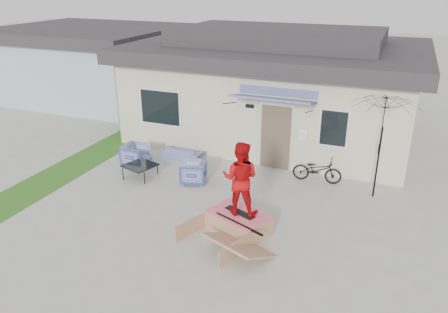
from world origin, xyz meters
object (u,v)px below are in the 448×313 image
at_px(armchair_left, 136,154).
at_px(patio_umbrella, 381,139).
at_px(armchair_right, 193,171).
at_px(skateboard, 240,212).
at_px(skater, 240,177).
at_px(loveseat, 183,151).
at_px(skate_ramp, 238,222).
at_px(coffee_table, 140,171).
at_px(bicycle, 317,167).

xyz_separation_m(armchair_left, patio_umbrella, (7.52, 0.64, 1.35)).
relative_size(armchair_right, skateboard, 0.87).
bearing_deg(armchair_left, skater, -119.75).
xyz_separation_m(loveseat, skater, (3.43, -3.60, 1.18)).
relative_size(patio_umbrella, skateboard, 2.56).
bearing_deg(skate_ramp, coffee_table, 177.24).
xyz_separation_m(coffee_table, patio_umbrella, (6.88, 1.41, 1.54)).
height_order(armchair_right, patio_umbrella, patio_umbrella).
bearing_deg(patio_umbrella, skater, -132.94).
bearing_deg(skate_ramp, armchair_right, 158.87).
distance_m(patio_umbrella, skate_ramp, 4.59).
relative_size(armchair_right, coffee_table, 0.87).
distance_m(loveseat, armchair_right, 1.97).
height_order(loveseat, armchair_left, armchair_left).
bearing_deg(skater, bicycle, -115.36).
bearing_deg(patio_umbrella, bicycle, 167.77).
bearing_deg(loveseat, armchair_left, 45.17).
relative_size(armchair_right, bicycle, 0.50).
height_order(loveseat, skateboard, loveseat).
height_order(bicycle, skateboard, bicycle).
bearing_deg(patio_umbrella, armchair_left, -175.11).
xyz_separation_m(armchair_right, bicycle, (3.47, 1.49, 0.10)).
distance_m(armchair_left, coffee_table, 1.01).
bearing_deg(armchair_right, armchair_left, -117.07).
bearing_deg(armchair_right, skate_ramp, 31.80).
height_order(armchair_left, skateboard, armchair_left).
relative_size(armchair_left, skater, 0.44).
height_order(armchair_right, skateboard, armchair_right).
xyz_separation_m(armchair_left, armchair_right, (2.34, -0.48, -0.03)).
distance_m(bicycle, patio_umbrella, 2.16).
xyz_separation_m(skate_ramp, skateboard, (0.02, 0.04, 0.27)).
distance_m(armchair_left, skate_ramp, 5.24).
height_order(skate_ramp, skateboard, skateboard).
bearing_deg(loveseat, armchair_right, 128.26).
height_order(bicycle, skater, skater).
bearing_deg(bicycle, skate_ramp, 157.50).
distance_m(armchair_right, skater, 3.22).
distance_m(loveseat, armchair_left, 1.61).
distance_m(coffee_table, skater, 4.49).
distance_m(loveseat, skateboard, 4.98).
distance_m(bicycle, skate_ramp, 3.77).
bearing_deg(loveseat, skate_ramp, 134.86).
bearing_deg(armchair_right, loveseat, -159.04).
bearing_deg(patio_umbrella, coffee_table, -168.44).
relative_size(armchair_left, armchair_right, 1.07).
bearing_deg(armchair_left, bicycle, -81.36).
distance_m(coffee_table, skateboard, 4.33).
xyz_separation_m(patio_umbrella, skate_ramp, (-2.94, -3.18, -1.51)).
height_order(patio_umbrella, skater, skater).
relative_size(coffee_table, skateboard, 1.00).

